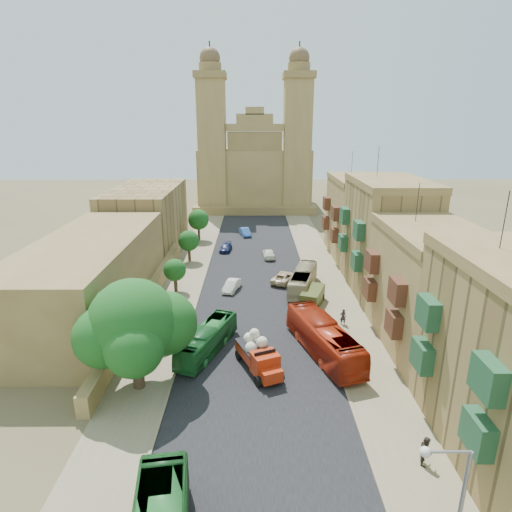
{
  "coord_description": "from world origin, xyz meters",
  "views": [
    {
      "loc": [
        -0.32,
        -25.57,
        20.38
      ],
      "look_at": [
        0.0,
        26.0,
        4.0
      ],
      "focal_mm": 30.0,
      "sensor_mm": 36.0,
      "label": 1
    }
  ],
  "objects_px": {
    "ficus_tree": "(135,326)",
    "street_tree_b": "(175,270)",
    "red_truck": "(259,354)",
    "bus_cream_east": "(303,280)",
    "car_dkblue": "(226,248)",
    "car_white_b": "(269,253)",
    "bus_green_north": "(207,339)",
    "pedestrian_b": "(426,450)",
    "car_blue_a": "(208,339)",
    "street_tree_d": "(198,220)",
    "pedestrian_a": "(343,317)",
    "car_white_a": "(232,285)",
    "car_cream": "(284,277)",
    "streetlamp": "(449,507)",
    "church": "(255,168)",
    "street_tree_c": "(189,241)",
    "olive_pickup": "(313,297)",
    "car_blue_b": "(245,232)",
    "bus_red_east": "(324,338)",
    "street_tree_a": "(153,306)",
    "pedestrian_c": "(320,295)"
  },
  "relations": [
    {
      "from": "red_truck",
      "to": "car_cream",
      "type": "height_order",
      "value": "red_truck"
    },
    {
      "from": "car_white_b",
      "to": "pedestrian_c",
      "type": "relative_size",
      "value": 2.77
    },
    {
      "from": "olive_pickup",
      "to": "pedestrian_a",
      "type": "distance_m",
      "value": 5.71
    },
    {
      "from": "streetlamp",
      "to": "red_truck",
      "type": "height_order",
      "value": "streetlamp"
    },
    {
      "from": "street_tree_c",
      "to": "car_dkblue",
      "type": "distance_m",
      "value": 7.86
    },
    {
      "from": "ficus_tree",
      "to": "car_dkblue",
      "type": "height_order",
      "value": "ficus_tree"
    },
    {
      "from": "church",
      "to": "car_white_a",
      "type": "xyz_separation_m",
      "value": [
        -3.06,
        -54.27,
        -8.86
      ]
    },
    {
      "from": "bus_green_north",
      "to": "car_blue_a",
      "type": "bearing_deg",
      "value": 114.91
    },
    {
      "from": "street_tree_a",
      "to": "olive_pickup",
      "type": "distance_m",
      "value": 18.51
    },
    {
      "from": "car_dkblue",
      "to": "car_white_b",
      "type": "xyz_separation_m",
      "value": [
        6.86,
        -3.65,
        0.13
      ]
    },
    {
      "from": "street_tree_b",
      "to": "car_blue_a",
      "type": "bearing_deg",
      "value": -68.18
    },
    {
      "from": "pedestrian_b",
      "to": "car_dkblue",
      "type": "bearing_deg",
      "value": 36.58
    },
    {
      "from": "red_truck",
      "to": "bus_green_north",
      "type": "relative_size",
      "value": 0.68
    },
    {
      "from": "church",
      "to": "car_white_b",
      "type": "bearing_deg",
      "value": -87.17
    },
    {
      "from": "red_truck",
      "to": "pedestrian_b",
      "type": "height_order",
      "value": "red_truck"
    },
    {
      "from": "car_cream",
      "to": "car_white_b",
      "type": "bearing_deg",
      "value": -56.53
    },
    {
      "from": "church",
      "to": "bus_red_east",
      "type": "bearing_deg",
      "value": -85.07
    },
    {
      "from": "ficus_tree",
      "to": "car_white_b",
      "type": "distance_m",
      "value": 35.86
    },
    {
      "from": "car_white_a",
      "to": "car_white_b",
      "type": "height_order",
      "value": "car_white_b"
    },
    {
      "from": "pedestrian_a",
      "to": "church",
      "type": "bearing_deg",
      "value": -81.18
    },
    {
      "from": "red_truck",
      "to": "bus_cream_east",
      "type": "relative_size",
      "value": 0.63
    },
    {
      "from": "car_white_b",
      "to": "pedestrian_b",
      "type": "xyz_separation_m",
      "value": [
        8.28,
        -41.81,
        0.24
      ]
    },
    {
      "from": "car_white_a",
      "to": "pedestrian_b",
      "type": "xyz_separation_m",
      "value": [
        13.37,
        -28.49,
        0.3
      ]
    },
    {
      "from": "car_blue_a",
      "to": "car_dkblue",
      "type": "xyz_separation_m",
      "value": [
        -0.17,
        30.65,
        -0.04
      ]
    },
    {
      "from": "ficus_tree",
      "to": "street_tree_b",
      "type": "relative_size",
      "value": 2.14
    },
    {
      "from": "street_tree_c",
      "to": "car_blue_b",
      "type": "relative_size",
      "value": 1.12
    },
    {
      "from": "street_tree_d",
      "to": "car_dkblue",
      "type": "xyz_separation_m",
      "value": [
        5.16,
        -6.68,
        -3.16
      ]
    },
    {
      "from": "bus_green_north",
      "to": "bus_red_east",
      "type": "distance_m",
      "value": 10.59
    },
    {
      "from": "church",
      "to": "car_blue_a",
      "type": "distance_m",
      "value": 68.68
    },
    {
      "from": "street_tree_a",
      "to": "red_truck",
      "type": "xyz_separation_m",
      "value": [
        10.1,
        -5.6,
        -1.94
      ]
    },
    {
      "from": "street_tree_b",
      "to": "car_cream",
      "type": "xyz_separation_m",
      "value": [
        13.7,
        3.17,
        -2.15
      ]
    },
    {
      "from": "church",
      "to": "bus_cream_east",
      "type": "bearing_deg",
      "value": -83.83
    },
    {
      "from": "bus_green_north",
      "to": "street_tree_a",
      "type": "bearing_deg",
      "value": 175.02
    },
    {
      "from": "red_truck",
      "to": "pedestrian_c",
      "type": "distance_m",
      "value": 16.33
    },
    {
      "from": "car_white_a",
      "to": "car_blue_b",
      "type": "bearing_deg",
      "value": 102.81
    },
    {
      "from": "ficus_tree",
      "to": "bus_green_north",
      "type": "xyz_separation_m",
      "value": [
        4.85,
        5.39,
        -4.11
      ]
    },
    {
      "from": "street_tree_c",
      "to": "car_white_b",
      "type": "bearing_deg",
      "value": 7.88
    },
    {
      "from": "car_blue_a",
      "to": "pedestrian_a",
      "type": "distance_m",
      "value": 14.3
    },
    {
      "from": "church",
      "to": "red_truck",
      "type": "distance_m",
      "value": 72.66
    },
    {
      "from": "streetlamp",
      "to": "car_white_b",
      "type": "relative_size",
      "value": 1.97
    },
    {
      "from": "street_tree_d",
      "to": "pedestrian_a",
      "type": "xyz_separation_m",
      "value": [
        19.0,
        -33.13,
        -2.87
      ]
    },
    {
      "from": "olive_pickup",
      "to": "pedestrian_a",
      "type": "xyz_separation_m",
      "value": [
        2.5,
        -5.13,
        -0.05
      ]
    },
    {
      "from": "bus_green_north",
      "to": "pedestrian_b",
      "type": "xyz_separation_m",
      "value": [
        14.87,
        -13.54,
        -0.32
      ]
    },
    {
      "from": "street_tree_b",
      "to": "car_white_b",
      "type": "xyz_separation_m",
      "value": [
        12.03,
        13.66,
        -2.12
      ]
    },
    {
      "from": "ficus_tree",
      "to": "street_tree_b",
      "type": "distance_m",
      "value": 20.16
    },
    {
      "from": "streetlamp",
      "to": "pedestrian_b",
      "type": "height_order",
      "value": "streetlamp"
    },
    {
      "from": "streetlamp",
      "to": "car_blue_a",
      "type": "height_order",
      "value": "streetlamp"
    },
    {
      "from": "olive_pickup",
      "to": "pedestrian_b",
      "type": "distance_m",
      "value": 24.44
    },
    {
      "from": "car_white_a",
      "to": "pedestrian_a",
      "type": "height_order",
      "value": "pedestrian_a"
    },
    {
      "from": "church",
      "to": "car_blue_b",
      "type": "relative_size",
      "value": 8.48
    }
  ]
}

